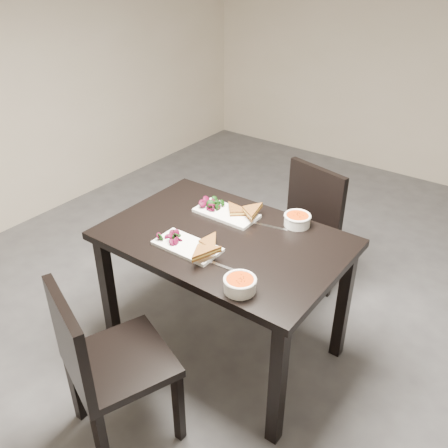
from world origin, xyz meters
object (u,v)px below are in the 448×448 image
chair_far (301,226)px  soup_bowl_far (297,219)px  plate_far (226,213)px  chair_near (102,360)px  soup_bowl_near (240,284)px  plate_near (187,246)px  table (224,252)px

chair_far → soup_bowl_far: bearing=-53.5°
chair_far → plate_far: size_ratio=2.50×
chair_near → soup_bowl_near: (0.39, 0.46, 0.30)m
soup_bowl_near → soup_bowl_far: size_ratio=1.01×
plate_near → table: bearing=67.7°
plate_far → soup_bowl_far: bearing=19.6°
plate_far → soup_bowl_near: bearing=-48.8°
chair_far → soup_bowl_far: size_ratio=6.06×
chair_near → soup_bowl_near: chair_near is taller
chair_far → plate_far: bearing=-95.3°
table → plate_far: 0.24m
plate_far → soup_bowl_far: soup_bowl_far is taller
plate_near → soup_bowl_near: bearing=-17.0°
soup_bowl_near → soup_bowl_far: bearing=96.5°
soup_bowl_near → plate_far: (-0.43, 0.49, -0.03)m
chair_near → plate_far: (-0.04, 0.95, 0.27)m
chair_near → soup_bowl_far: bearing=94.9°
table → plate_far: (-0.12, 0.18, 0.11)m
chair_far → soup_bowl_near: (0.25, -1.03, 0.30)m
chair_near → soup_bowl_near: size_ratio=5.98×
table → plate_near: 0.23m
soup_bowl_near → chair_near: bearing=-130.3°
table → soup_bowl_far: soup_bowl_far is taller
plate_near → soup_bowl_far: 0.59m
table → chair_far: bearing=84.8°
chair_near → soup_bowl_near: 0.67m
table → chair_far: size_ratio=1.41×
table → plate_near: size_ratio=3.67×
table → plate_far: size_ratio=3.52×
chair_far → soup_bowl_near: 1.10m
chair_near → plate_near: size_ratio=2.60×
soup_bowl_far → chair_far: bearing=112.9°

